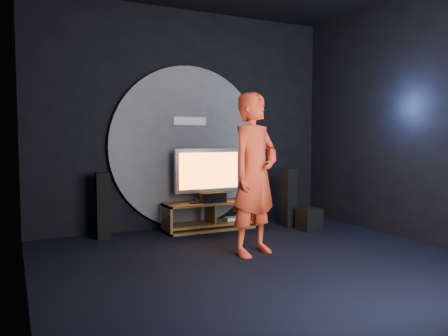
# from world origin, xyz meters

# --- Properties ---
(floor) EXTENTS (5.00, 5.00, 0.00)m
(floor) POSITION_xyz_m (0.00, 0.00, 0.00)
(floor) COLOR black
(floor) RESTS_ON ground
(back_wall) EXTENTS (5.00, 0.04, 3.50)m
(back_wall) POSITION_xyz_m (0.00, 2.50, 1.75)
(back_wall) COLOR black
(back_wall) RESTS_ON ground
(left_wall) EXTENTS (0.04, 5.00, 3.50)m
(left_wall) POSITION_xyz_m (-2.50, 0.00, 1.75)
(left_wall) COLOR black
(left_wall) RESTS_ON ground
(right_wall) EXTENTS (0.04, 5.00, 3.50)m
(right_wall) POSITION_xyz_m (2.50, 0.00, 1.75)
(right_wall) COLOR black
(right_wall) RESTS_ON ground
(wall_disc_panel) EXTENTS (2.60, 0.11, 2.60)m
(wall_disc_panel) POSITION_xyz_m (0.00, 2.44, 1.30)
(wall_disc_panel) COLOR #515156
(wall_disc_panel) RESTS_ON ground
(media_console) EXTENTS (1.48, 0.45, 0.45)m
(media_console) POSITION_xyz_m (0.21, 2.05, 0.19)
(media_console) COLOR brown
(media_console) RESTS_ON ground
(tv) EXTENTS (1.12, 0.22, 0.83)m
(tv) POSITION_xyz_m (0.21, 2.12, 0.91)
(tv) COLOR #A8A8AF
(tv) RESTS_ON media_console
(center_speaker) EXTENTS (0.40, 0.15, 0.15)m
(center_speaker) POSITION_xyz_m (0.21, 1.95, 0.53)
(center_speaker) COLOR black
(center_speaker) RESTS_ON media_console
(remote) EXTENTS (0.18, 0.05, 0.02)m
(remote) POSITION_xyz_m (-0.10, 1.93, 0.46)
(remote) COLOR black
(remote) RESTS_ON media_console
(tower_speaker_left) EXTENTS (0.19, 0.21, 0.95)m
(tower_speaker_left) POSITION_xyz_m (-1.44, 2.18, 0.48)
(tower_speaker_left) COLOR black
(tower_speaker_left) RESTS_ON ground
(tower_speaker_right) EXTENTS (0.19, 0.21, 0.95)m
(tower_speaker_right) POSITION_xyz_m (1.48, 1.73, 0.48)
(tower_speaker_right) COLOR black
(tower_speaker_right) RESTS_ON ground
(subwoofer) EXTENTS (0.32, 0.32, 0.35)m
(subwoofer) POSITION_xyz_m (1.60, 1.35, 0.17)
(subwoofer) COLOR black
(subwoofer) RESTS_ON ground
(player) EXTENTS (0.85, 0.70, 2.01)m
(player) POSITION_xyz_m (0.11, 0.49, 1.01)
(player) COLOR red
(player) RESTS_ON ground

